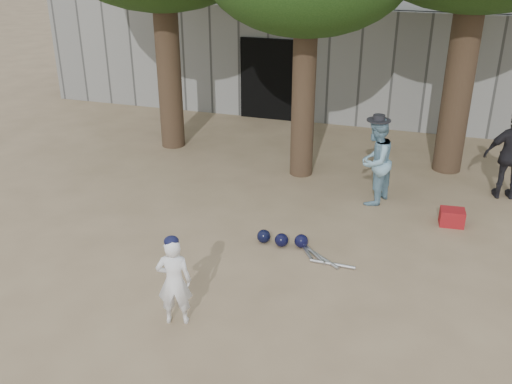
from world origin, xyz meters
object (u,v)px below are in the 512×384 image
(spectator_blue, at_px, (375,162))
(spectator_dark, at_px, (512,155))
(boy_player, at_px, (174,282))
(red_bag, at_px, (452,217))

(spectator_blue, xyz_separation_m, spectator_dark, (2.47, 1.01, 0.04))
(boy_player, xyz_separation_m, spectator_dark, (4.49, 5.56, 0.25))
(boy_player, distance_m, spectator_blue, 4.98)
(spectator_dark, height_order, red_bag, spectator_dark)
(boy_player, xyz_separation_m, spectator_blue, (2.02, 4.55, 0.21))
(spectator_blue, distance_m, red_bag, 1.72)
(spectator_blue, relative_size, red_bag, 4.00)
(spectator_blue, relative_size, spectator_dark, 0.95)
(spectator_dark, bearing_deg, spectator_blue, 13.13)
(boy_player, distance_m, red_bag, 5.35)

